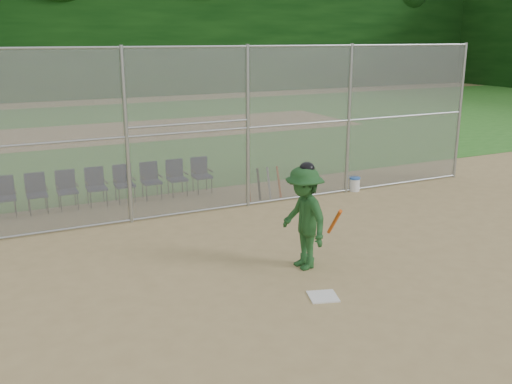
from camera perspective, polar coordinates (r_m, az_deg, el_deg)
name	(u,v)px	position (r m, az deg, el deg)	size (l,w,h in m)	color
ground	(320,288)	(9.98, 6.42, -9.54)	(100.00, 100.00, 0.00)	tan
grass_strip	(103,133)	(26.40, -15.06, 5.71)	(100.00, 100.00, 0.00)	#2B6D20
dirt_patch_far	(103,133)	(26.40, -15.06, 5.71)	(24.00, 24.00, 0.00)	tan
backstop_fence	(210,128)	(13.69, -4.64, 6.41)	(16.09, 0.09, 4.00)	gray
treeline	(85,6)	(28.06, -16.73, 17.41)	(81.00, 60.00, 11.00)	black
home_plate	(323,296)	(9.67, 6.72, -10.34)	(0.47, 0.47, 0.02)	silver
batter_at_plate	(304,217)	(10.48, 4.82, -2.56)	(0.89, 1.36, 2.01)	#1E4B21
water_cooler	(354,184)	(16.11, 9.82, 0.79)	(0.31, 0.31, 0.39)	white
spare_bats	(264,183)	(15.06, 0.78, 0.87)	(0.96, 0.30, 0.85)	#D84C14
chair_1	(5,197)	(14.79, -23.80, -0.49)	(0.54, 0.52, 0.96)	#10163A
chair_2	(37,194)	(14.83, -21.06, -0.17)	(0.54, 0.52, 0.96)	#10163A
chair_3	(67,190)	(14.90, -18.34, 0.15)	(0.54, 0.52, 0.96)	#10163A
chair_4	(97,187)	(15.00, -15.65, 0.47)	(0.54, 0.52, 0.96)	#10163A
chair_5	(125,184)	(15.14, -13.01, 0.78)	(0.54, 0.52, 0.96)	#10163A
chair_6	(151,181)	(15.31, -10.41, 1.08)	(0.54, 0.52, 0.96)	#10163A
chair_7	(177,178)	(15.51, -7.88, 1.37)	(0.54, 0.52, 0.96)	#10163A
chair_8	(202,175)	(15.73, -5.41, 1.66)	(0.54, 0.52, 0.96)	#10163A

